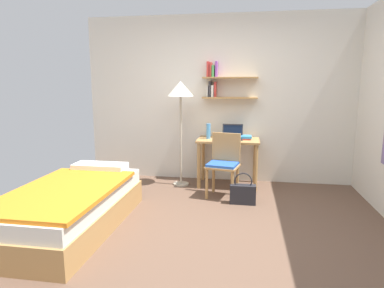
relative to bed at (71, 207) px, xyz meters
name	(u,v)px	position (x,y,z in m)	size (l,w,h in m)	color
ground_plane	(207,232)	(1.46, 0.13, -0.24)	(5.28, 5.28, 0.00)	brown
wall_back	(223,99)	(1.46, 2.15, 1.07)	(4.40, 0.27, 2.60)	silver
bed	(71,207)	(0.00, 0.00, 0.00)	(0.98, 1.93, 0.54)	#B2844C
desk	(228,149)	(1.57, 1.83, 0.34)	(0.93, 0.56, 0.72)	#B2844C
desk_chair	(224,162)	(1.55, 1.33, 0.25)	(0.49, 0.46, 0.87)	#B2844C
standing_lamp	(181,94)	(0.86, 1.73, 1.15)	(0.39, 0.39, 1.59)	#B2A893
laptop	(232,135)	(1.63, 1.87, 0.54)	(0.32, 0.23, 0.22)	#2D2D33
water_bottle	(208,131)	(1.27, 1.83, 0.60)	(0.06, 0.06, 0.23)	#4C99DB
book_stack	(246,137)	(1.83, 1.88, 0.51)	(0.18, 0.21, 0.05)	#D13D38
handbag	(243,193)	(1.82, 1.05, -0.10)	(0.33, 0.12, 0.42)	#232328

